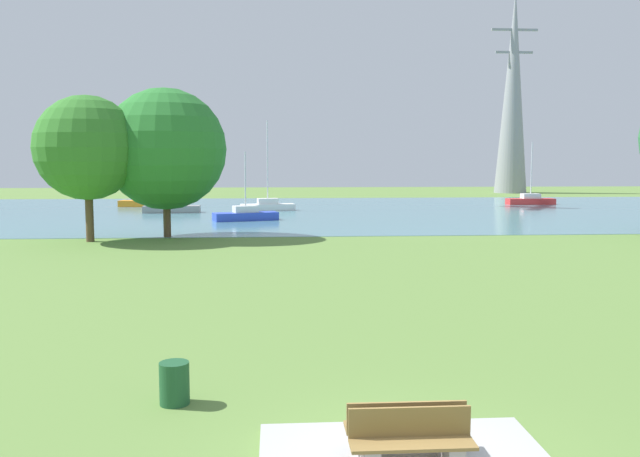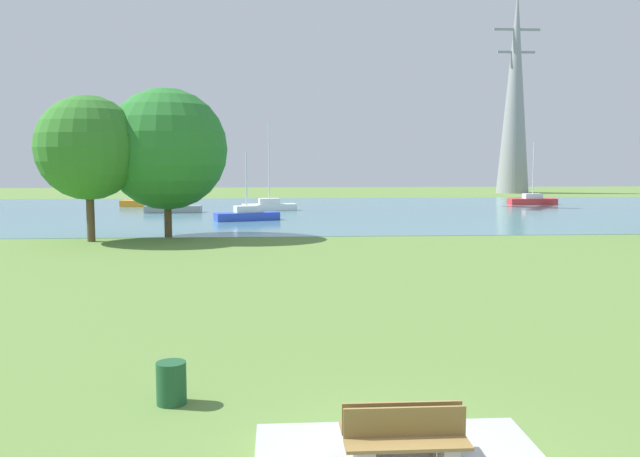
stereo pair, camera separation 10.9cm
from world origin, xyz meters
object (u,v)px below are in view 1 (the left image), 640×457
at_px(sailboat_gray, 172,207).
at_px(sailboat_orange, 144,202).
at_px(sailboat_white, 268,206).
at_px(tree_west_near, 87,148).
at_px(litter_bin, 174,383).
at_px(sailboat_red, 530,200).
at_px(electricity_pylon, 513,92).
at_px(tree_east_near, 165,149).
at_px(bench_facing_water, 404,431).
at_px(bench_facing_inland, 412,446).
at_px(sailboat_blue, 246,215).

bearing_deg(sailboat_gray, sailboat_orange, 116.24).
relative_size(sailboat_white, tree_west_near, 0.99).
distance_m(litter_bin, sailboat_red, 61.12).
distance_m(sailboat_red, electricity_pylon, 28.46).
bearing_deg(electricity_pylon, sailboat_gray, -141.91).
bearing_deg(sailboat_orange, sailboat_red, 0.91).
distance_m(sailboat_orange, tree_east_near, 27.38).
distance_m(bench_facing_water, bench_facing_inland, 0.54).
bearing_deg(bench_facing_water, tree_west_near, 113.45).
bearing_deg(litter_bin, sailboat_gray, 98.63).
xyz_separation_m(bench_facing_water, sailboat_white, (-2.56, 50.29, 0.01)).
bearing_deg(bench_facing_inland, sailboat_gray, 102.41).
bearing_deg(electricity_pylon, sailboat_red, -105.13).
xyz_separation_m(bench_facing_inland, sailboat_orange, (-14.63, 56.87, 0.00)).
relative_size(bench_facing_inland, tree_west_near, 0.22).
distance_m(sailboat_white, electricity_pylon, 47.38).
height_order(sailboat_blue, electricity_pylon, electricity_pylon).
height_order(bench_facing_water, sailboat_white, sailboat_white).
bearing_deg(bench_facing_water, sailboat_white, 92.91).
xyz_separation_m(sailboat_orange, sailboat_gray, (3.82, -7.74, 0.00)).
bearing_deg(sailboat_orange, electricity_pylon, 28.69).
relative_size(sailboat_red, tree_west_near, 0.78).
distance_m(sailboat_gray, tree_east_near, 19.23).
height_order(litter_bin, sailboat_gray, sailboat_gray).
xyz_separation_m(bench_facing_water, electricity_pylon, (30.78, 81.19, 13.39)).
height_order(bench_facing_inland, sailboat_gray, sailboat_gray).
xyz_separation_m(sailboat_white, tree_west_near, (-9.71, -22.01, 4.74)).
relative_size(bench_facing_water, electricity_pylon, 0.06).
xyz_separation_m(litter_bin, tree_west_near, (-8.43, 25.62, 4.82)).
distance_m(sailboat_blue, tree_east_near, 12.33).
relative_size(bench_facing_water, sailboat_red, 0.28).
xyz_separation_m(bench_facing_water, sailboat_red, (24.23, 56.95, -0.01)).
height_order(litter_bin, sailboat_orange, sailboat_orange).
distance_m(sailboat_orange, sailboat_white, 13.50).
relative_size(sailboat_white, sailboat_blue, 1.56).
height_order(bench_facing_inland, sailboat_white, sailboat_white).
bearing_deg(tree_west_near, sailboat_orange, 94.81).
bearing_deg(sailboat_gray, sailboat_blue, -49.67).
xyz_separation_m(tree_west_near, tree_east_near, (3.98, 1.84, -0.03)).
bearing_deg(sailboat_orange, bench_facing_water, -75.44).
height_order(sailboat_blue, tree_east_near, tree_east_near).
bearing_deg(sailboat_gray, litter_bin, -81.37).
distance_m(tree_east_near, electricity_pylon, 64.88).
bearing_deg(bench_facing_inland, sailboat_orange, 104.42).
relative_size(litter_bin, electricity_pylon, 0.03).
bearing_deg(tree_west_near, sailboat_gray, 85.90).
height_order(bench_facing_inland, tree_west_near, tree_west_near).
bearing_deg(tree_west_near, bench_facing_water, -66.55).
relative_size(litter_bin, sailboat_blue, 0.16).
bearing_deg(sailboat_white, sailboat_red, 13.96).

